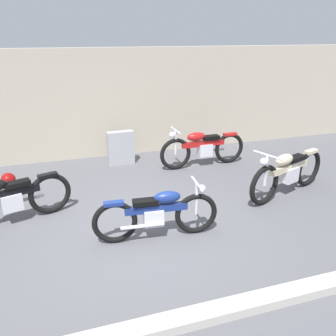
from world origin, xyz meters
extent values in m
plane|color=#56565B|center=(0.00, 0.00, 0.00)|extent=(40.00, 40.00, 0.00)
cube|color=#B2A893|center=(0.00, 4.03, 1.32)|extent=(18.00, 0.30, 2.65)
cube|color=#B7B2A8|center=(0.00, -1.95, 0.06)|extent=(18.00, 0.24, 0.12)
cube|color=#9E9EA3|center=(0.34, 3.19, 0.40)|extent=(0.63, 0.23, 0.81)
sphere|color=maroon|center=(-2.12, 2.59, 0.14)|extent=(0.29, 0.29, 0.29)
torus|color=black|center=(0.88, -0.25, 0.34)|extent=(0.68, 0.14, 0.68)
torus|color=black|center=(-0.36, -0.14, 0.34)|extent=(0.68, 0.14, 0.68)
cube|color=silver|center=(0.21, -0.19, 0.36)|extent=(0.31, 0.21, 0.26)
cube|color=navy|center=(0.26, -0.20, 0.51)|extent=(0.96, 0.18, 0.11)
ellipsoid|color=navy|center=(0.43, -0.21, 0.67)|extent=(0.42, 0.22, 0.19)
cube|color=black|center=(0.09, -0.18, 0.63)|extent=(0.38, 0.20, 0.07)
cube|color=navy|center=(-0.36, -0.14, 0.65)|extent=(0.31, 0.14, 0.06)
cylinder|color=silver|center=(0.88, -0.25, 0.59)|extent=(0.05, 0.05, 0.51)
cylinder|color=silver|center=(0.88, -0.25, 0.85)|extent=(0.08, 0.54, 0.03)
sphere|color=silver|center=(0.96, -0.26, 0.76)|extent=(0.13, 0.13, 0.13)
cylinder|color=silver|center=(0.02, -0.29, 0.29)|extent=(0.65, 0.11, 0.06)
torus|color=black|center=(-1.28, 1.13, 0.37)|extent=(0.73, 0.31, 0.73)
cube|color=silver|center=(-1.88, 0.94, 0.39)|extent=(0.37, 0.29, 0.28)
cube|color=black|center=(-1.92, 0.93, 0.55)|extent=(1.02, 0.41, 0.12)
cube|color=black|center=(-1.75, 0.98, 0.68)|extent=(0.44, 0.29, 0.08)
cube|color=black|center=(-1.28, 1.13, 0.71)|extent=(0.34, 0.21, 0.06)
cylinder|color=silver|center=(-1.72, 1.12, 0.32)|extent=(0.69, 0.27, 0.06)
torus|color=black|center=(2.43, 0.29, 0.38)|extent=(0.75, 0.35, 0.77)
torus|color=black|center=(3.77, 0.76, 0.38)|extent=(0.75, 0.35, 0.77)
cube|color=silver|center=(3.15, 0.54, 0.40)|extent=(0.39, 0.31, 0.29)
cube|color=beige|center=(3.10, 0.52, 0.57)|extent=(1.05, 0.46, 0.13)
ellipsoid|color=beige|center=(2.92, 0.46, 0.76)|extent=(0.50, 0.35, 0.21)
cube|color=black|center=(3.28, 0.59, 0.71)|extent=(0.46, 0.32, 0.08)
cube|color=beige|center=(3.77, 0.76, 0.74)|extent=(0.36, 0.23, 0.06)
cylinder|color=silver|center=(2.43, 0.29, 0.67)|extent=(0.06, 0.06, 0.58)
cylinder|color=silver|center=(2.43, 0.29, 0.96)|extent=(0.24, 0.59, 0.04)
sphere|color=silver|center=(2.36, 0.26, 0.85)|extent=(0.15, 0.15, 0.15)
cylinder|color=silver|center=(3.31, 0.73, 0.33)|extent=(0.71, 0.31, 0.06)
torus|color=black|center=(1.47, 2.45, 0.37)|extent=(0.75, 0.11, 0.75)
torus|color=black|center=(2.84, 2.48, 0.37)|extent=(0.75, 0.11, 0.75)
cube|color=silver|center=(2.21, 2.46, 0.39)|extent=(0.33, 0.21, 0.29)
cube|color=#B21919|center=(2.16, 2.46, 0.56)|extent=(1.05, 0.13, 0.12)
ellipsoid|color=#B21919|center=(1.97, 2.46, 0.74)|extent=(0.45, 0.21, 0.20)
cube|color=black|center=(2.34, 2.47, 0.69)|extent=(0.41, 0.19, 0.08)
cube|color=#B21919|center=(2.84, 2.48, 0.72)|extent=(0.33, 0.13, 0.06)
cylinder|color=silver|center=(1.47, 2.45, 0.65)|extent=(0.06, 0.06, 0.56)
cylinder|color=silver|center=(1.47, 2.45, 0.93)|extent=(0.05, 0.59, 0.04)
sphere|color=silver|center=(1.39, 2.45, 0.83)|extent=(0.14, 0.14, 0.14)
cylinder|color=silver|center=(2.41, 2.59, 0.32)|extent=(0.72, 0.08, 0.06)
camera|label=1|loc=(-0.98, -4.66, 2.96)|focal=37.09mm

